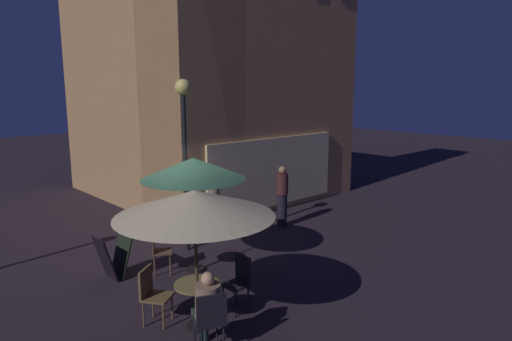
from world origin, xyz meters
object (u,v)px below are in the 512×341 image
at_px(patio_umbrella_0, 193,169).
at_px(patron_standing_2, 282,196).
at_px(cafe_chair_1, 210,317).
at_px(patron_standing_1, 214,205).
at_px(cafe_table_0, 195,248).
at_px(cafe_table_1, 197,296).
at_px(patio_umbrella_1, 195,204).
at_px(patron_seated_0, 207,305).
at_px(cafe_chair_3, 152,291).
at_px(street_lamp_near_corner, 184,125).
at_px(cafe_chair_0, 157,247).
at_px(menu_sandwich_board, 114,256).
at_px(cafe_chair_2, 239,278).

bearing_deg(patio_umbrella_0, patron_standing_2, 13.87).
distance_m(cafe_chair_1, patron_standing_1, 5.30).
distance_m(cafe_table_0, patron_standing_1, 2.27).
xyz_separation_m(cafe_table_1, patio_umbrella_1, (-0.00, 0.00, 1.51)).
distance_m(patron_seated_0, patron_standing_2, 6.10).
bearing_deg(cafe_chair_1, patron_standing_2, -33.28).
distance_m(cafe_chair_3, patron_standing_2, 5.70).
bearing_deg(street_lamp_near_corner, patio_umbrella_1, -121.60).
relative_size(patron_seated_0, patron_standing_2, 0.72).
xyz_separation_m(cafe_table_1, cafe_chair_1, (-0.30, -0.74, 0.04)).
xyz_separation_m(cafe_chair_0, cafe_chair_1, (-0.96, -3.07, 0.03)).
relative_size(cafe_table_0, cafe_table_1, 0.96).
distance_m(street_lamp_near_corner, patio_umbrella_0, 1.50).
bearing_deg(menu_sandwich_board, cafe_chair_0, -27.75).
xyz_separation_m(menu_sandwich_board, cafe_chair_3, (-0.33, -2.08, 0.09)).
relative_size(patio_umbrella_1, cafe_chair_2, 2.55).
distance_m(street_lamp_near_corner, cafe_chair_1, 4.99).
height_order(street_lamp_near_corner, patio_umbrella_0, street_lamp_near_corner).
distance_m(cafe_chair_1, cafe_chair_3, 1.39).
bearing_deg(street_lamp_near_corner, cafe_chair_0, -149.07).
bearing_deg(patio_umbrella_0, patron_seated_0, -121.73).
relative_size(patio_umbrella_0, patron_standing_2, 1.42).
bearing_deg(cafe_table_1, patron_seated_0, -112.22).
xyz_separation_m(cafe_chair_0, patron_standing_1, (2.31, 1.10, 0.27)).
bearing_deg(cafe_chair_2, cafe_chair_3, -25.66).
relative_size(patio_umbrella_1, cafe_chair_0, 2.65).
distance_m(cafe_table_1, patron_seated_0, 0.67).
bearing_deg(patio_umbrella_1, patron_standing_2, 29.98).
xyz_separation_m(cafe_table_1, patron_standing_2, (4.83, 2.78, 0.31)).
relative_size(cafe_table_1, patio_umbrella_0, 0.31).
bearing_deg(cafe_chair_2, patron_standing_1, -120.66).
distance_m(menu_sandwich_board, cafe_table_0, 1.65).
xyz_separation_m(cafe_table_1, patron_standing_1, (2.97, 3.43, 0.28)).
height_order(street_lamp_near_corner, cafe_chair_0, street_lamp_near_corner).
xyz_separation_m(patio_umbrella_0, cafe_chair_0, (-0.66, 0.41, -1.62)).
bearing_deg(patio_umbrella_1, patron_seated_0, -112.22).
bearing_deg(patio_umbrella_1, patio_umbrella_0, 55.60).
height_order(street_lamp_near_corner, cafe_chair_2, street_lamp_near_corner).
xyz_separation_m(menu_sandwich_board, patio_umbrella_1, (0.12, -2.73, 1.60)).
height_order(cafe_chair_0, cafe_chair_2, cafe_chair_2).
bearing_deg(menu_sandwich_board, patio_umbrella_1, -87.87).
height_order(street_lamp_near_corner, menu_sandwich_board, street_lamp_near_corner).
relative_size(cafe_chair_0, patron_seated_0, 0.76).
distance_m(cafe_table_0, patron_standing_2, 3.64).
xyz_separation_m(cafe_chair_1, cafe_chair_2, (1.18, 0.73, -0.00)).
height_order(menu_sandwich_board, patio_umbrella_0, patio_umbrella_0).
height_order(patio_umbrella_1, cafe_chair_0, patio_umbrella_1).
bearing_deg(patio_umbrella_0, cafe_chair_3, -144.14).
height_order(cafe_chair_2, patron_standing_2, patron_standing_2).
relative_size(cafe_chair_3, patron_standing_1, 0.57).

